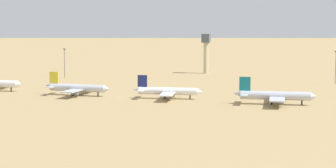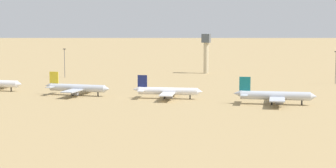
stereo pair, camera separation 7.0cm
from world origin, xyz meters
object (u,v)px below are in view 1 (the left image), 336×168
control_tower (206,50)px  light_pole_mid (336,65)px  parked_jet_navy_4 (167,91)px  light_pole_west (65,61)px  parked_jet_teal_5 (274,96)px  parked_jet_yellow_3 (77,88)px

control_tower → light_pole_mid: control_tower is taller
parked_jet_navy_4 → light_pole_west: (-86.67, 72.61, 6.56)m
parked_jet_teal_5 → light_pole_mid: size_ratio=1.95×
parked_jet_navy_4 → control_tower: size_ratio=1.25×
parked_jet_yellow_3 → control_tower: control_tower is taller
light_pole_mid → parked_jet_teal_5: bearing=-105.2°
parked_jet_yellow_3 → parked_jet_teal_5: size_ratio=0.94×
parked_jet_navy_4 → light_pole_mid: light_pole_mid is taller
parked_jet_navy_4 → parked_jet_teal_5: 49.07m
parked_jet_yellow_3 → light_pole_west: bearing=120.3°
control_tower → light_pole_west: 91.83m
parked_jet_navy_4 → parked_jet_teal_5: parked_jet_teal_5 is taller
parked_jet_navy_4 → control_tower: control_tower is taller
control_tower → light_pole_west: bearing=-147.3°
parked_jet_teal_5 → light_pole_mid: light_pole_mid is taller
light_pole_west → parked_jet_navy_4: bearing=-40.0°
control_tower → light_pole_mid: bearing=-25.2°
parked_jet_yellow_3 → light_pole_mid: (117.07, 84.56, 6.69)m
control_tower → light_pole_west: size_ratio=1.46×
parked_jet_teal_5 → light_pole_mid: bearing=68.9°
light_pole_west → light_pole_mid: 159.74m
parked_jet_teal_5 → parked_jet_yellow_3: bearing=172.2°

